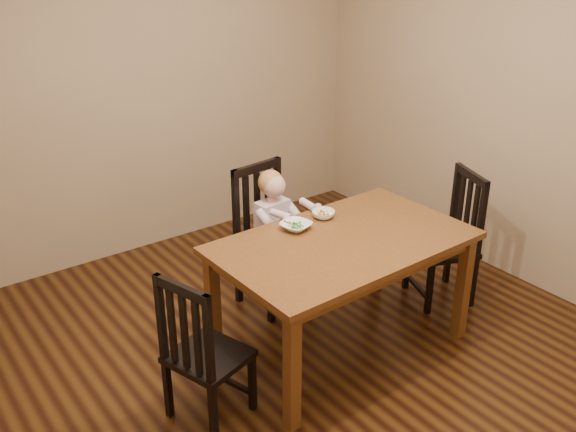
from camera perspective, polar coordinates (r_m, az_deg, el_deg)
room at (r=3.78m, az=0.94°, el=5.22°), size 4.01×4.01×2.71m
dining_table at (r=4.07m, az=4.93°, el=-3.27°), size 1.63×1.00×0.80m
chair_child at (r=4.68m, az=-1.65°, el=-2.05°), size 0.50×0.48×1.05m
chair_left at (r=3.64m, az=-7.64°, el=-11.94°), size 0.49×0.50×0.94m
chair_right at (r=4.88m, az=14.11°, el=-2.05°), size 0.54×0.55×1.00m
toddler at (r=4.59m, az=-1.24°, el=-0.75°), size 0.35×0.42×0.54m
bowl_peas at (r=4.13m, az=0.70°, el=-0.89°), size 0.23×0.23×0.05m
bowl_veg at (r=4.30m, az=3.16°, el=0.16°), size 0.17×0.17×0.05m
fork at (r=4.09m, az=0.44°, el=-0.87°), size 0.09×0.10×0.05m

